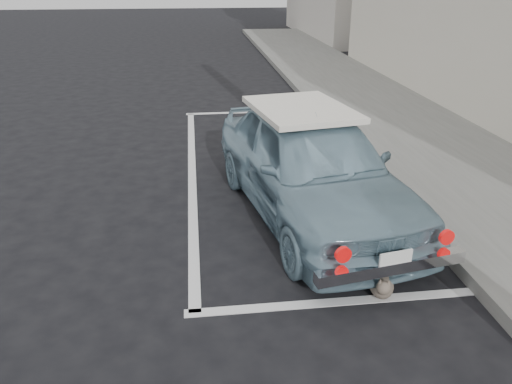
% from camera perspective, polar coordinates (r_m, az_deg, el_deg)
% --- Properties ---
extents(ground, '(80.00, 80.00, 0.00)m').
position_cam_1_polar(ground, '(5.23, 2.98, -9.60)').
color(ground, black).
rests_on(ground, ground).
extents(sidewalk, '(2.80, 40.00, 0.15)m').
position_cam_1_polar(sidewalk, '(7.96, 23.67, 1.20)').
color(sidewalk, '#61615C').
rests_on(sidewalk, ground).
extents(pline_rear, '(3.00, 0.12, 0.01)m').
position_cam_1_polar(pline_rear, '(4.93, 9.87, -12.23)').
color(pline_rear, silver).
rests_on(pline_rear, ground).
extents(pline_front, '(3.00, 0.12, 0.01)m').
position_cam_1_polar(pline_front, '(11.23, -0.22, 9.14)').
color(pline_front, silver).
rests_on(pline_front, ground).
extents(pline_side, '(0.12, 7.00, 0.01)m').
position_cam_1_polar(pline_side, '(7.83, -7.33, 2.19)').
color(pline_side, silver).
rests_on(pline_side, ground).
extents(retro_coupe, '(2.27, 4.21, 1.36)m').
position_cam_1_polar(retro_coupe, '(6.24, 6.34, 3.19)').
color(retro_coupe, '#7698A9').
rests_on(retro_coupe, ground).
extents(cat, '(0.32, 0.51, 0.28)m').
position_cam_1_polar(cat, '(5.02, 14.19, -10.20)').
color(cat, '#61574A').
rests_on(cat, ground).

